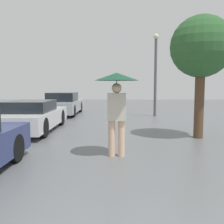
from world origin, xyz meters
TOP-DOWN VIEW (x-y plane):
  - pedestrian at (-0.25, 4.51)m, footprint 1.02×1.02m
  - parked_car_middle at (-3.34, 7.90)m, footprint 1.72×4.29m
  - parked_car_farthest at (-3.30, 13.36)m, footprint 1.78×4.49m
  - tree at (2.39, 6.66)m, footprint 1.91×1.91m
  - street_lamp at (1.95, 12.53)m, footprint 0.29×0.29m

SIDE VIEW (x-z plane):
  - parked_car_middle at x=-3.34m, z-range -0.02..1.11m
  - parked_car_farthest at x=-3.30m, z-range -0.04..1.25m
  - pedestrian at x=-0.25m, z-range 0.52..2.48m
  - street_lamp at x=1.95m, z-range 0.34..4.81m
  - tree at x=2.39m, z-range 0.91..4.74m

